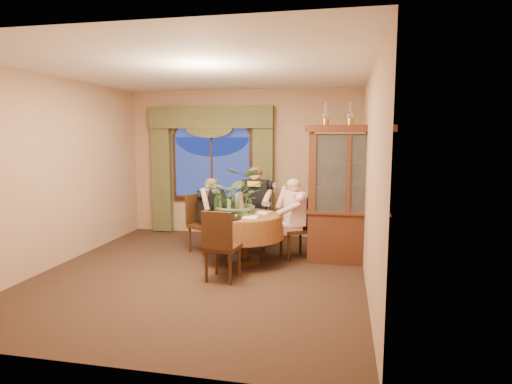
% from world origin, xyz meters
% --- Properties ---
extents(floor, '(5.00, 5.00, 0.00)m').
position_xyz_m(floor, '(0.00, 0.00, 0.00)').
color(floor, black).
rests_on(floor, ground).
extents(wall_back, '(4.50, 0.00, 4.50)m').
position_xyz_m(wall_back, '(0.00, 2.50, 1.40)').
color(wall_back, '#A4785A').
rests_on(wall_back, ground).
extents(wall_right, '(0.00, 5.00, 5.00)m').
position_xyz_m(wall_right, '(2.25, 0.00, 1.40)').
color(wall_right, '#A4785A').
rests_on(wall_right, ground).
extents(ceiling, '(5.00, 5.00, 0.00)m').
position_xyz_m(ceiling, '(0.00, 0.00, 2.80)').
color(ceiling, white).
rests_on(ceiling, wall_back).
extents(window, '(1.62, 0.10, 1.32)m').
position_xyz_m(window, '(-0.60, 2.43, 1.30)').
color(window, navy).
rests_on(window, wall_back).
extents(arched_transom, '(1.60, 0.06, 0.44)m').
position_xyz_m(arched_transom, '(-0.60, 2.43, 2.08)').
color(arched_transom, navy).
rests_on(arched_transom, wall_back).
extents(drapery_left, '(0.38, 0.14, 2.32)m').
position_xyz_m(drapery_left, '(-1.63, 2.38, 1.18)').
color(drapery_left, '#474726').
rests_on(drapery_left, floor).
extents(drapery_right, '(0.38, 0.14, 2.32)m').
position_xyz_m(drapery_right, '(0.43, 2.38, 1.18)').
color(drapery_right, '#474726').
rests_on(drapery_right, floor).
extents(swag_valance, '(2.45, 0.16, 0.42)m').
position_xyz_m(swag_valance, '(-0.60, 2.35, 2.28)').
color(swag_valance, '#474726').
rests_on(swag_valance, wall_back).
extents(dining_table, '(1.50, 1.50, 0.75)m').
position_xyz_m(dining_table, '(0.45, 0.64, 0.38)').
color(dining_table, maroon).
rests_on(dining_table, floor).
extents(china_cabinet, '(1.30, 0.51, 2.09)m').
position_xyz_m(china_cabinet, '(2.00, 1.01, 1.05)').
color(china_cabinet, '#3E1E14').
rests_on(china_cabinet, floor).
extents(oil_lamp_left, '(0.11, 0.11, 0.34)m').
position_xyz_m(oil_lamp_left, '(1.64, 1.01, 2.26)').
color(oil_lamp_left, '#A5722D').
rests_on(oil_lamp_left, china_cabinet).
extents(oil_lamp_center, '(0.11, 0.11, 0.34)m').
position_xyz_m(oil_lamp_center, '(2.00, 1.01, 2.26)').
color(oil_lamp_center, '#A5722D').
rests_on(oil_lamp_center, china_cabinet).
extents(oil_lamp_right, '(0.11, 0.11, 0.34)m').
position_xyz_m(oil_lamp_right, '(2.36, 1.01, 2.26)').
color(oil_lamp_right, '#A5722D').
rests_on(oil_lamp_right, china_cabinet).
extents(chair_right, '(0.57, 0.57, 0.96)m').
position_xyz_m(chair_right, '(1.20, 1.06, 0.48)').
color(chair_right, black).
rests_on(chair_right, floor).
extents(chair_back_right, '(0.44, 0.44, 0.96)m').
position_xyz_m(chair_back_right, '(0.48, 1.48, 0.48)').
color(chair_back_right, black).
rests_on(chair_back_right, floor).
extents(chair_back, '(0.57, 0.57, 0.96)m').
position_xyz_m(chair_back, '(-0.32, 1.07, 0.48)').
color(chair_back, black).
rests_on(chair_back, floor).
extents(chair_front_left, '(0.46, 0.46, 0.96)m').
position_xyz_m(chair_front_left, '(0.36, -0.18, 0.48)').
color(chair_front_left, black).
rests_on(chair_front_left, floor).
extents(person_pink, '(0.59, 0.60, 1.27)m').
position_xyz_m(person_pink, '(1.19, 1.05, 0.64)').
color(person_pink, beige).
rests_on(person_pink, floor).
extents(person_back, '(0.59, 0.60, 1.25)m').
position_xyz_m(person_back, '(-0.21, 1.10, 0.62)').
color(person_back, black).
rests_on(person_back, floor).
extents(person_scarf, '(0.52, 0.48, 1.42)m').
position_xyz_m(person_scarf, '(0.48, 1.44, 0.71)').
color(person_scarf, black).
rests_on(person_scarf, floor).
extents(stoneware_vase, '(0.16, 0.16, 0.30)m').
position_xyz_m(stoneware_vase, '(0.36, 0.74, 0.90)').
color(stoneware_vase, '#94755F').
rests_on(stoneware_vase, dining_table).
extents(centerpiece_plant, '(0.94, 1.04, 0.81)m').
position_xyz_m(centerpiece_plant, '(0.35, 0.71, 1.36)').
color(centerpiece_plant, '#435D38').
rests_on(centerpiece_plant, dining_table).
extents(olive_bowl, '(0.14, 0.14, 0.04)m').
position_xyz_m(olive_bowl, '(0.53, 0.59, 0.77)').
color(olive_bowl, '#4D5B2D').
rests_on(olive_bowl, dining_table).
extents(cheese_platter, '(0.39, 0.39, 0.02)m').
position_xyz_m(cheese_platter, '(0.32, 0.27, 0.76)').
color(cheese_platter, black).
rests_on(cheese_platter, dining_table).
extents(wine_bottle_0, '(0.07, 0.07, 0.33)m').
position_xyz_m(wine_bottle_0, '(0.07, 0.70, 0.92)').
color(wine_bottle_0, tan).
rests_on(wine_bottle_0, dining_table).
extents(wine_bottle_1, '(0.07, 0.07, 0.33)m').
position_xyz_m(wine_bottle_1, '(0.32, 0.55, 0.92)').
color(wine_bottle_1, black).
rests_on(wine_bottle_1, dining_table).
extents(wine_bottle_2, '(0.07, 0.07, 0.33)m').
position_xyz_m(wine_bottle_2, '(0.06, 0.54, 0.92)').
color(wine_bottle_2, black).
rests_on(wine_bottle_2, dining_table).
extents(wine_bottle_3, '(0.07, 0.07, 0.33)m').
position_xyz_m(wine_bottle_3, '(0.22, 0.66, 0.92)').
color(wine_bottle_3, tan).
rests_on(wine_bottle_3, dining_table).
extents(wine_bottle_4, '(0.07, 0.07, 0.33)m').
position_xyz_m(wine_bottle_4, '(0.19, 0.77, 0.92)').
color(wine_bottle_4, black).
rests_on(wine_bottle_4, dining_table).
extents(wine_bottle_5, '(0.07, 0.07, 0.33)m').
position_xyz_m(wine_bottle_5, '(0.15, 0.64, 0.92)').
color(wine_bottle_5, black).
rests_on(wine_bottle_5, dining_table).
extents(tasting_paper_0, '(0.21, 0.30, 0.00)m').
position_xyz_m(tasting_paper_0, '(0.60, 0.47, 0.75)').
color(tasting_paper_0, white).
rests_on(tasting_paper_0, dining_table).
extents(tasting_paper_1, '(0.26, 0.33, 0.00)m').
position_xyz_m(tasting_paper_1, '(0.71, 0.82, 0.75)').
color(tasting_paper_1, white).
rests_on(tasting_paper_1, dining_table).
extents(wine_glass_person_pink, '(0.07, 0.07, 0.18)m').
position_xyz_m(wine_glass_person_pink, '(0.81, 0.84, 0.84)').
color(wine_glass_person_pink, silver).
rests_on(wine_glass_person_pink, dining_table).
extents(wine_glass_person_back, '(0.07, 0.07, 0.18)m').
position_xyz_m(wine_glass_person_back, '(0.12, 0.87, 0.84)').
color(wine_glass_person_back, silver).
rests_on(wine_glass_person_back, dining_table).
extents(wine_glass_person_scarf, '(0.07, 0.07, 0.18)m').
position_xyz_m(wine_glass_person_scarf, '(0.46, 1.05, 0.84)').
color(wine_glass_person_scarf, silver).
rests_on(wine_glass_person_scarf, dining_table).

